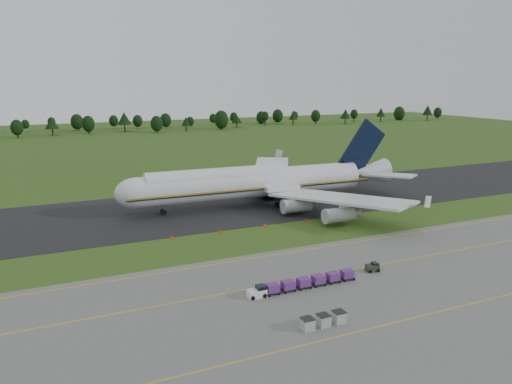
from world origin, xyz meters
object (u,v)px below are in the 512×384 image
aircraft (258,182)px  baggage_train (302,283)px  uld_row (323,320)px  utility_cart (372,268)px  edge_markers (243,229)px

aircraft → baggage_train: bearing=-107.3°
aircraft → uld_row: (-19.05, -62.06, -5.19)m
utility_cart → uld_row: uld_row is taller
uld_row → edge_markers: bearing=80.8°
aircraft → utility_cart: 49.48m
aircraft → uld_row: 65.13m
uld_row → aircraft: bearing=72.9°
baggage_train → uld_row: size_ratio=2.88×
baggage_train → uld_row: 12.15m
uld_row → edge_markers: (7.07, 43.76, -0.58)m
baggage_train → utility_cart: 14.38m
aircraft → utility_cart: size_ratio=32.40×
utility_cart → edge_markers: utility_cart is taller
aircraft → baggage_train: aircraft is taller
aircraft → uld_row: size_ratio=11.74×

